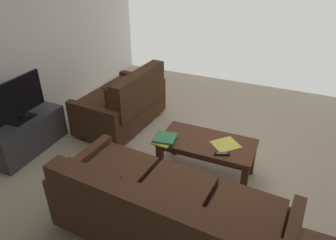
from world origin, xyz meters
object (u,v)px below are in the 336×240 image
Objects in this scene: loveseat_near at (124,103)px; coffee_table at (207,147)px; sofa_main at (167,214)px; tv_remote at (222,154)px; flat_tv at (16,100)px; book_stack at (165,139)px; tv_stand at (26,135)px; loose_magazine at (226,144)px.

loveseat_near is 1.55m from coffee_table.
tv_remote is at bearing -105.18° from sofa_main.
sofa_main is at bearing 74.82° from tv_remote.
loveseat_near is at bearing -25.44° from tv_remote.
flat_tv reaches higher than book_stack.
loveseat_near reaches higher than tv_stand.
coffee_table is 0.22m from loose_magazine.
book_stack is (-1.84, -0.28, 0.25)m from tv_stand.
tv_remote is (-1.64, 0.78, 0.10)m from loveseat_near.
tv_remote is at bearing -173.85° from tv_stand.
coffee_table is at bearing -159.08° from book_stack.
tv_stand is 0.50m from flat_tv.
coffee_table is 1.31× the size of flat_tv.
flat_tv reaches higher than loose_magazine.
tv_remote reaches higher than tv_stand.
flat_tv is at bearing 6.16° from tv_remote.
flat_tv reaches higher than loveseat_near.
sofa_main reaches higher than tv_stand.
coffee_table is at bearing 157.17° from loveseat_near.
book_stack is at bearing -64.98° from sofa_main.
loveseat_near is 1.36m from tv_stand.
sofa_main is 1.00m from book_stack.
loveseat_near is 8.29× the size of tv_remote.
loveseat_near is 1.33× the size of tv_stand.
coffee_table is 2.33m from tv_stand.
loose_magazine is at bearing -101.98° from sofa_main.
loose_magazine is (-1.63, 0.59, 0.09)m from loveseat_near.
coffee_table is at bearing -40.08° from tv_remote.
coffee_table is 2.35m from flat_tv.
coffee_table is 0.49m from book_stack.
book_stack is (0.45, 0.17, 0.10)m from coffee_table.
flat_tv is at bearing -125.97° from loose_magazine.
book_stack reaches higher than tv_remote.
sofa_main is 1.07m from coffee_table.
sofa_main is at bearing 130.00° from loveseat_near.
loose_magazine is at bearing -169.46° from tv_stand.
flat_tv is 2.95× the size of loose_magazine.
flat_tv is 1.87m from book_stack.
loveseat_near is 1.30× the size of coffee_table.
loveseat_near is 4.70× the size of book_stack.
sofa_main is 2.07× the size of tv_stand.
tv_stand is 2.52m from tv_remote.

